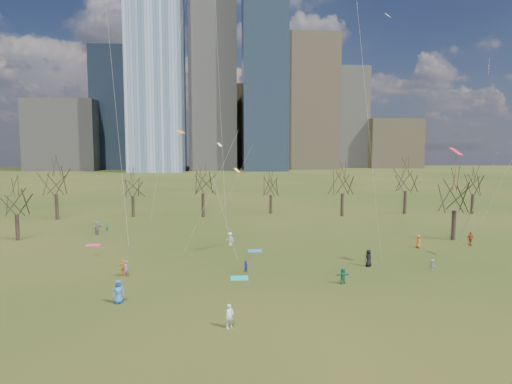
{
  "coord_description": "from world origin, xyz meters",
  "views": [
    {
      "loc": [
        -3.75,
        -37.9,
        11.93
      ],
      "look_at": [
        0.0,
        12.0,
        7.0
      ],
      "focal_mm": 32.0,
      "sensor_mm": 36.0,
      "label": 1
    }
  ],
  "objects": [
    {
      "name": "person_9",
      "position": [
        -2.82,
        16.76,
        0.82
      ],
      "size": [
        1.21,
        1.1,
        1.63
      ],
      "primitive_type": "imported",
      "rotation": [
        0.0,
        0.0,
        5.67
      ],
      "color": "silver",
      "rests_on": "ground"
    },
    {
      "name": "person_10",
      "position": [
        26.35,
        14.59,
        0.85
      ],
      "size": [
        1.07,
        0.66,
        1.69
      ],
      "primitive_type": "imported",
      "rotation": [
        0.0,
        0.0,
        0.27
      ],
      "color": "#9D3416",
      "rests_on": "ground"
    },
    {
      "name": "person_12",
      "position": [
        19.48,
        13.7,
        0.78
      ],
      "size": [
        0.51,
        0.77,
        1.56
      ],
      "primitive_type": "imported",
      "rotation": [
        0.0,
        0.0,
        1.56
      ],
      "color": "#CD5B16",
      "rests_on": "ground"
    },
    {
      "name": "person_11",
      "position": [
        -20.88,
        25.21,
        0.93
      ],
      "size": [
        1.31,
        1.77,
        1.86
      ],
      "primitive_type": "imported",
      "rotation": [
        0.0,
        0.0,
        1.07
      ],
      "color": "slate",
      "rests_on": "ground"
    },
    {
      "name": "blanket_crimson",
      "position": [
        -19.47,
        18.17,
        0.01
      ],
      "size": [
        1.6,
        1.5,
        0.03
      ],
      "primitive_type": "cube",
      "color": "#C9284D",
      "rests_on": "ground"
    },
    {
      "name": "bare_tree_row",
      "position": [
        -0.09,
        37.22,
        6.12
      ],
      "size": [
        113.04,
        29.8,
        9.5
      ],
      "color": "black",
      "rests_on": "ground"
    },
    {
      "name": "person_3",
      "position": [
        16.61,
        4.06,
        0.54
      ],
      "size": [
        0.64,
        0.8,
        1.08
      ],
      "primitive_type": "imported",
      "rotation": [
        0.0,
        0.0,
        1.97
      ],
      "color": "slate",
      "rests_on": "ground"
    },
    {
      "name": "blanket_navy",
      "position": [
        -0.02,
        13.62,
        0.01
      ],
      "size": [
        1.6,
        1.5,
        0.03
      ],
      "primitive_type": "cube",
      "color": "#2361A3",
      "rests_on": "ground"
    },
    {
      "name": "person_1",
      "position": [
        -3.3,
        -8.72,
        0.81
      ],
      "size": [
        0.71,
        0.64,
        1.63
      ],
      "primitive_type": "imported",
      "rotation": [
        0.0,
        0.0,
        0.53
      ],
      "color": "silver",
      "rests_on": "ground"
    },
    {
      "name": "person_13",
      "position": [
        -20.08,
        27.59,
        0.71
      ],
      "size": [
        0.59,
        0.62,
        1.42
      ],
      "primitive_type": "imported",
      "rotation": [
        0.0,
        0.0,
        2.23
      ],
      "color": "#1A7553",
      "rests_on": "ground"
    },
    {
      "name": "kites_airborne",
      "position": [
        2.01,
        12.26,
        13.91
      ],
      "size": [
        65.44,
        39.81,
        33.02
      ],
      "color": "orange",
      "rests_on": "ground"
    },
    {
      "name": "person_4",
      "position": [
        -12.92,
        4.29,
        0.77
      ],
      "size": [
        0.97,
        0.56,
        1.55
      ],
      "primitive_type": "imported",
      "rotation": [
        0.0,
        0.0,
        2.93
      ],
      "color": "orange",
      "rests_on": "ground"
    },
    {
      "name": "person_0",
      "position": [
        -11.72,
        -3.31,
        0.91
      ],
      "size": [
        1.02,
        0.82,
        1.81
      ],
      "primitive_type": "imported",
      "rotation": [
        0.0,
        0.0,
        0.31
      ],
      "color": "#2860AF",
      "rests_on": "ground"
    },
    {
      "name": "ground",
      "position": [
        0.0,
        0.0,
        0.0
      ],
      "size": [
        500.0,
        500.0,
        0.0
      ],
      "primitive_type": "plane",
      "color": "black",
      "rests_on": "ground"
    },
    {
      "name": "person_7",
      "position": [
        -12.68,
        4.07,
        0.74
      ],
      "size": [
        0.54,
        0.64,
        1.49
      ],
      "primitive_type": "imported",
      "rotation": [
        0.0,
        0.0,
        4.31
      ],
      "color": "#984C8F",
      "rests_on": "ground"
    },
    {
      "name": "blanket_teal",
      "position": [
        -2.23,
        2.74,
        0.01
      ],
      "size": [
        1.6,
        1.5,
        0.03
      ],
      "primitive_type": "cube",
      "color": "teal",
      "rests_on": "ground"
    },
    {
      "name": "person_8",
      "position": [
        -1.54,
        4.67,
        0.56
      ],
      "size": [
        0.69,
        0.68,
        1.13
      ],
      "primitive_type": "imported",
      "rotation": [
        0.0,
        0.0,
        5.54
      ],
      "color": "#232E98",
      "rests_on": "ground"
    },
    {
      "name": "person_6",
      "position": [
        10.86,
        5.92,
        0.86
      ],
      "size": [
        1.0,
        0.88,
        1.72
      ],
      "primitive_type": "imported",
      "rotation": [
        0.0,
        0.0,
        3.64
      ],
      "color": "black",
      "rests_on": "ground"
    },
    {
      "name": "person_5",
      "position": [
        6.74,
        0.34,
        0.73
      ],
      "size": [
        1.4,
        0.62,
        1.46
      ],
      "primitive_type": "imported",
      "rotation": [
        0.0,
        0.0,
        3.28
      ],
      "color": "#197153",
      "rests_on": "ground"
    },
    {
      "name": "downtown_skyline",
      "position": [
        -2.43,
        210.64,
        39.01
      ],
      "size": [
        212.5,
        78.0,
        118.0
      ],
      "color": "slate",
      "rests_on": "ground"
    }
  ]
}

